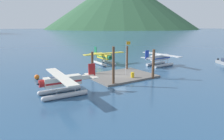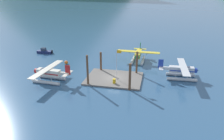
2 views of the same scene
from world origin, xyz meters
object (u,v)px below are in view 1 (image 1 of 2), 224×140
(seaplane_cream_port_aft, at_px, (63,84))
(boat_grey_open_se, at_px, (224,62))
(fuel_drum, at_px, (132,75))
(seaplane_yellow_bow_right, at_px, (104,58))
(flagpole, at_px, (127,54))
(mooring_buoy, at_px, (37,77))
(seaplane_silver_stbd_fwd, at_px, (160,59))

(seaplane_cream_port_aft, xyz_separation_m, boat_grey_open_se, (39.59, -0.06, -1.09))
(boat_grey_open_se, bearing_deg, seaplane_cream_port_aft, 179.92)
(fuel_drum, xyz_separation_m, seaplane_yellow_bow_right, (3.10, 14.43, 0.84))
(flagpole, xyz_separation_m, boat_grey_open_se, (26.59, -3.31, -3.64))
(fuel_drum, distance_m, seaplane_yellow_bow_right, 14.79)
(seaplane_cream_port_aft, bearing_deg, mooring_buoy, 94.93)
(fuel_drum, xyz_separation_m, boat_grey_open_se, (26.77, -1.34, -0.25))
(seaplane_silver_stbd_fwd, bearing_deg, mooring_buoy, 173.28)
(flagpole, xyz_separation_m, mooring_buoy, (-13.87, 6.88, -3.70))
(seaplane_yellow_bow_right, distance_m, boat_grey_open_se, 28.47)
(fuel_drum, distance_m, boat_grey_open_se, 26.81)
(seaplane_yellow_bow_right, distance_m, seaplane_silver_stbd_fwd, 12.94)
(fuel_drum, height_order, boat_grey_open_se, boat_grey_open_se)
(flagpole, xyz_separation_m, seaplane_yellow_bow_right, (2.92, 12.47, -2.55))
(flagpole, distance_m, mooring_buoy, 15.92)
(seaplane_silver_stbd_fwd, bearing_deg, fuel_drum, -155.67)
(fuel_drum, height_order, mooring_buoy, fuel_drum)
(seaplane_yellow_bow_right, xyz_separation_m, seaplane_silver_stbd_fwd, (9.59, -8.69, 0.00))
(flagpole, height_order, fuel_drum, flagpole)
(fuel_drum, xyz_separation_m, seaplane_cream_port_aft, (-12.81, -1.29, 0.84))
(fuel_drum, bearing_deg, flagpole, 84.65)
(boat_grey_open_se, bearing_deg, seaplane_yellow_bow_right, 146.32)
(mooring_buoy, distance_m, seaplane_silver_stbd_fwd, 26.59)
(mooring_buoy, bearing_deg, flagpole, -26.38)
(seaplane_cream_port_aft, distance_m, seaplane_yellow_bow_right, 22.37)
(seaplane_cream_port_aft, height_order, seaplane_yellow_bow_right, same)
(boat_grey_open_se, bearing_deg, fuel_drum, 177.13)
(fuel_drum, bearing_deg, seaplane_silver_stbd_fwd, 24.33)
(mooring_buoy, bearing_deg, boat_grey_open_se, -14.14)
(seaplane_cream_port_aft, relative_size, seaplane_silver_stbd_fwd, 1.00)
(seaplane_yellow_bow_right, bearing_deg, flagpole, -103.17)
(seaplane_cream_port_aft, bearing_deg, seaplane_yellow_bow_right, 44.65)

